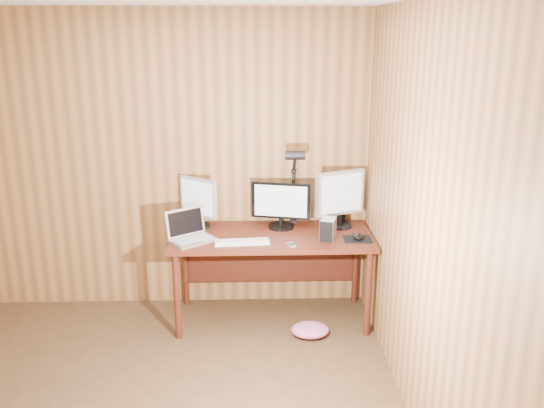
{
  "coord_description": "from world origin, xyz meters",
  "views": [
    {
      "loc": [
        0.79,
        -2.71,
        2.32
      ],
      "look_at": [
        0.93,
        1.58,
        1.02
      ],
      "focal_mm": 38.0,
      "sensor_mm": 36.0,
      "label": 1
    }
  ],
  "objects_px": {
    "monitor_right": "(340,197)",
    "speaker": "(342,214)",
    "desk": "(272,245)",
    "keyboard": "(242,242)",
    "monitor_center": "(281,205)",
    "hard_drive": "(328,229)",
    "mouse": "(358,236)",
    "phone": "(291,245)",
    "desk_lamp": "(294,176)",
    "monitor_left": "(198,201)",
    "laptop": "(190,232)"
  },
  "relations": [
    {
      "from": "laptop",
      "to": "desk_lamp",
      "type": "height_order",
      "value": "desk_lamp"
    },
    {
      "from": "desk_lamp",
      "to": "phone",
      "type": "bearing_deg",
      "value": -96.24
    },
    {
      "from": "laptop",
      "to": "desk_lamp",
      "type": "bearing_deg",
      "value": -14.44
    },
    {
      "from": "speaker",
      "to": "desk_lamp",
      "type": "height_order",
      "value": "desk_lamp"
    },
    {
      "from": "monitor_right",
      "to": "speaker",
      "type": "relative_size",
      "value": 3.67
    },
    {
      "from": "mouse",
      "to": "monitor_center",
      "type": "bearing_deg",
      "value": 153.46
    },
    {
      "from": "monitor_left",
      "to": "phone",
      "type": "distance_m",
      "value": 0.89
    },
    {
      "from": "monitor_right",
      "to": "speaker",
      "type": "bearing_deg",
      "value": 49.77
    },
    {
      "from": "desk",
      "to": "monitor_left",
      "type": "height_order",
      "value": "monitor_left"
    },
    {
      "from": "phone",
      "to": "desk_lamp",
      "type": "height_order",
      "value": "desk_lamp"
    },
    {
      "from": "hard_drive",
      "to": "laptop",
      "type": "bearing_deg",
      "value": -162.98
    },
    {
      "from": "desk",
      "to": "monitor_right",
      "type": "bearing_deg",
      "value": 10.02
    },
    {
      "from": "monitor_center",
      "to": "mouse",
      "type": "distance_m",
      "value": 0.68
    },
    {
      "from": "keyboard",
      "to": "mouse",
      "type": "bearing_deg",
      "value": -1.09
    },
    {
      "from": "desk_lamp",
      "to": "monitor_center",
      "type": "bearing_deg",
      "value": -152.44
    },
    {
      "from": "hard_drive",
      "to": "desk",
      "type": "bearing_deg",
      "value": 173.83
    },
    {
      "from": "hard_drive",
      "to": "desk_lamp",
      "type": "bearing_deg",
      "value": 143.33
    },
    {
      "from": "mouse",
      "to": "phone",
      "type": "bearing_deg",
      "value": -167.06
    },
    {
      "from": "desk",
      "to": "keyboard",
      "type": "distance_m",
      "value": 0.38
    },
    {
      "from": "desk",
      "to": "desk_lamp",
      "type": "height_order",
      "value": "desk_lamp"
    },
    {
      "from": "monitor_center",
      "to": "monitor_left",
      "type": "height_order",
      "value": "monitor_left"
    },
    {
      "from": "monitor_center",
      "to": "monitor_right",
      "type": "distance_m",
      "value": 0.49
    },
    {
      "from": "monitor_center",
      "to": "speaker",
      "type": "bearing_deg",
      "value": 27.16
    },
    {
      "from": "monitor_right",
      "to": "hard_drive",
      "type": "bearing_deg",
      "value": -136.44
    },
    {
      "from": "monitor_left",
      "to": "phone",
      "type": "relative_size",
      "value": 3.99
    },
    {
      "from": "keyboard",
      "to": "mouse",
      "type": "xyz_separation_m",
      "value": [
        0.9,
        0.05,
        0.01
      ]
    },
    {
      "from": "monitor_center",
      "to": "keyboard",
      "type": "height_order",
      "value": "monitor_center"
    },
    {
      "from": "monitor_center",
      "to": "desk_lamp",
      "type": "distance_m",
      "value": 0.26
    },
    {
      "from": "monitor_right",
      "to": "phone",
      "type": "relative_size",
      "value": 4.56
    },
    {
      "from": "monitor_left",
      "to": "desk_lamp",
      "type": "xyz_separation_m",
      "value": [
        0.79,
        0.02,
        0.21
      ]
    },
    {
      "from": "mouse",
      "to": "desk_lamp",
      "type": "relative_size",
      "value": 0.17
    },
    {
      "from": "desk",
      "to": "desk_lamp",
      "type": "xyz_separation_m",
      "value": [
        0.19,
        0.15,
        0.55
      ]
    },
    {
      "from": "hard_drive",
      "to": "phone",
      "type": "relative_size",
      "value": 1.72
    },
    {
      "from": "mouse",
      "to": "desk_lamp",
      "type": "distance_m",
      "value": 0.72
    },
    {
      "from": "monitor_center",
      "to": "hard_drive",
      "type": "bearing_deg",
      "value": -27.17
    },
    {
      "from": "monitor_left",
      "to": "laptop",
      "type": "distance_m",
      "value": 0.35
    },
    {
      "from": "monitor_right",
      "to": "desk_lamp",
      "type": "xyz_separation_m",
      "value": [
        -0.38,
        0.05,
        0.17
      ]
    },
    {
      "from": "speaker",
      "to": "mouse",
      "type": "bearing_deg",
      "value": -82.78
    },
    {
      "from": "desk_lamp",
      "to": "laptop",
      "type": "bearing_deg",
      "value": -159.2
    },
    {
      "from": "mouse",
      "to": "hard_drive",
      "type": "height_order",
      "value": "hard_drive"
    },
    {
      "from": "desk",
      "to": "monitor_left",
      "type": "xyz_separation_m",
      "value": [
        -0.6,
        0.13,
        0.34
      ]
    },
    {
      "from": "monitor_center",
      "to": "desk_lamp",
      "type": "relative_size",
      "value": 0.7
    },
    {
      "from": "desk",
      "to": "mouse",
      "type": "distance_m",
      "value": 0.71
    },
    {
      "from": "laptop",
      "to": "phone",
      "type": "bearing_deg",
      "value": -46.52
    },
    {
      "from": "phone",
      "to": "speaker",
      "type": "height_order",
      "value": "speaker"
    },
    {
      "from": "hard_drive",
      "to": "speaker",
      "type": "distance_m",
      "value": 0.47
    },
    {
      "from": "monitor_right",
      "to": "desk_lamp",
      "type": "distance_m",
      "value": 0.42
    },
    {
      "from": "desk",
      "to": "speaker",
      "type": "relative_size",
      "value": 12.36
    },
    {
      "from": "laptop",
      "to": "hard_drive",
      "type": "relative_size",
      "value": 2.32
    },
    {
      "from": "speaker",
      "to": "desk_lamp",
      "type": "relative_size",
      "value": 0.19
    }
  ]
}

